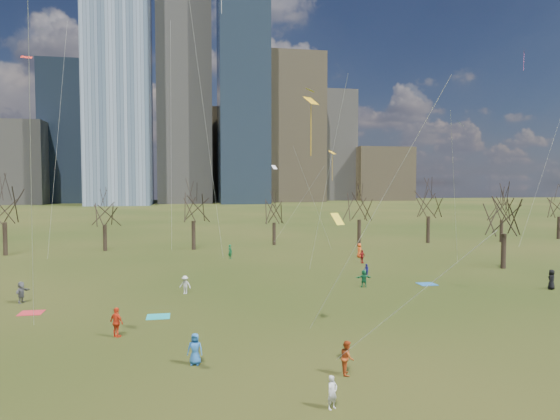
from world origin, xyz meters
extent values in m
plane|color=black|center=(0.00, 0.00, 0.00)|extent=(500.00, 500.00, 0.00)
cube|color=slate|center=(-35.00, 190.00, 59.00)|extent=(26.00, 26.00, 118.00)
cube|color=slate|center=(-8.00, 205.00, 47.50)|extent=(24.00, 24.00, 95.00)
cube|color=#384C66|center=(18.00, 195.00, 52.50)|extent=(22.00, 22.00, 105.00)
cube|color=#726347|center=(45.00, 215.00, 36.00)|extent=(28.00, 28.00, 72.00)
cube|color=#384C66|center=(-60.00, 220.00, 32.50)|extent=(25.00, 25.00, 65.00)
cube|color=slate|center=(70.00, 230.00, 29.00)|extent=(22.00, 22.00, 58.00)
cube|color=#726347|center=(5.00, 240.00, 24.00)|extent=(30.00, 30.00, 48.00)
cube|color=slate|center=(-85.00, 210.00, 18.00)|extent=(35.00, 30.00, 36.00)
cube|color=#726347|center=(95.00, 225.00, 14.00)|extent=(30.00, 28.00, 28.00)
cylinder|color=black|center=(-31.00, 39.00, 2.14)|extent=(0.55, 0.55, 4.28)
cylinder|color=black|center=(-19.00, 41.00, 1.80)|extent=(0.52, 0.52, 3.60)
cylinder|color=black|center=(-7.00, 40.00, 2.02)|extent=(0.54, 0.54, 4.05)
cylinder|color=black|center=(5.00, 43.00, 1.69)|extent=(0.51, 0.51, 3.38)
cylinder|color=black|center=(17.00, 39.00, 1.98)|extent=(0.54, 0.54, 3.96)
cylinder|color=black|center=(29.00, 41.00, 2.07)|extent=(0.54, 0.54, 4.14)
cylinder|color=black|center=(41.00, 40.00, 1.75)|extent=(0.52, 0.52, 3.51)
cylinder|color=black|center=(53.00, 42.00, 1.87)|extent=(0.53, 0.53, 3.74)
cylinder|color=black|center=(26.00, 18.00, 1.91)|extent=(0.53, 0.53, 3.83)
cube|color=teal|center=(-10.04, 4.88, 0.01)|extent=(1.60, 1.50, 0.03)
cube|color=#2565AD|center=(13.78, 11.71, 0.01)|extent=(1.60, 1.50, 0.03)
cube|color=red|center=(-19.08, 7.61, 0.01)|extent=(1.60, 1.50, 0.03)
imported|color=#2866AF|center=(-7.69, -4.92, 0.81)|extent=(0.90, 0.70, 1.63)
imported|color=silver|center=(-2.20, -11.10, 0.70)|extent=(0.61, 0.53, 1.40)
imported|color=#C14B1B|center=(-0.40, -7.64, 0.83)|extent=(0.78, 0.92, 1.67)
imported|color=#ED3D1A|center=(-12.26, 0.59, 0.91)|extent=(1.09, 1.05, 1.82)
imported|color=#187042|center=(7.60, 11.65, 0.78)|extent=(1.48, 0.53, 1.57)
imported|color=black|center=(23.46, 7.59, 0.88)|extent=(1.02, 0.97, 1.76)
imported|color=navy|center=(9.93, 17.16, 0.57)|extent=(0.51, 0.61, 1.14)
imported|color=silver|center=(-8.18, 11.87, 0.77)|extent=(1.14, 0.91, 1.54)
imported|color=maroon|center=(12.10, 24.35, 0.77)|extent=(0.98, 0.62, 1.55)
imported|color=slate|center=(-20.73, 11.01, 0.84)|extent=(0.97, 1.64, 1.69)
imported|color=#F6571B|center=(13.23, 28.45, 0.91)|extent=(0.59, 0.90, 1.81)
imported|color=#166536|center=(-2.71, 30.70, 0.88)|extent=(0.71, 0.77, 1.76)
plane|color=yellow|center=(-1.41, -4.29, 13.77)|extent=(1.07, 1.01, 0.48)
cylinder|color=silver|center=(0.59, -7.99, 7.59)|extent=(4.02, 7.42, 12.38)
cylinder|color=yellow|center=(-1.41, -4.29, 12.17)|extent=(0.04, 0.04, 2.70)
plane|color=yellow|center=(3.13, 13.86, 17.76)|extent=(0.98, 1.04, 0.37)
cylinder|color=silver|center=(3.70, 10.18, 9.58)|extent=(1.16, 7.37, 16.36)
cylinder|color=silver|center=(-6.08, 19.43, 15.30)|extent=(3.78, 5.92, 27.81)
cylinder|color=white|center=(-4.20, 22.38, 27.94)|extent=(0.04, 0.04, 2.10)
plane|color=green|center=(18.23, 14.07, 15.12)|extent=(1.06, 1.12, 0.62)
cylinder|color=silver|center=(15.39, 10.01, 8.26)|extent=(5.70, 8.15, 13.73)
plane|color=#3792EA|center=(-22.40, 25.20, 25.13)|extent=(1.15, 1.17, 0.32)
cylinder|color=silver|center=(-20.81, 23.62, 13.27)|extent=(3.20, 3.19, 23.73)
plane|color=yellow|center=(8.95, 26.08, 12.91)|extent=(1.18, 1.14, 0.42)
cylinder|color=silver|center=(5.66, 21.80, 7.16)|extent=(6.59, 8.58, 11.52)
cylinder|color=yellow|center=(8.95, 26.08, 11.14)|extent=(0.04, 0.04, 3.00)
plane|color=yellow|center=(-1.45, -9.28, 7.76)|extent=(0.80, 0.70, 0.51)
cylinder|color=silver|center=(0.40, -12.34, 4.58)|extent=(3.72, 6.14, 6.38)
plane|color=#FB2B1B|center=(-16.52, -0.89, 16.20)|extent=(0.95, 0.91, 0.27)
cylinder|color=silver|center=(-15.14, -5.57, 8.80)|extent=(2.77, 9.37, 14.81)
plane|color=#E554AD|center=(32.65, 24.46, 25.67)|extent=(0.96, 0.92, 0.38)
cylinder|color=silver|center=(35.18, 22.52, 13.53)|extent=(5.07, 3.89, 24.27)
cylinder|color=#E554AD|center=(32.65, 24.46, 24.25)|extent=(0.04, 0.04, 2.40)
plane|color=white|center=(3.67, 35.36, 11.46)|extent=(1.00, 0.89, 0.54)
cylinder|color=silver|center=(6.20, 32.01, 6.43)|extent=(5.08, 6.70, 10.07)
plane|color=green|center=(-9.75, 29.83, 26.31)|extent=(0.96, 0.98, 0.31)
cylinder|color=silver|center=(-9.58, 26.79, 13.86)|extent=(0.34, 6.10, 24.92)
camera|label=1|loc=(-8.11, -30.52, 9.37)|focal=32.00mm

